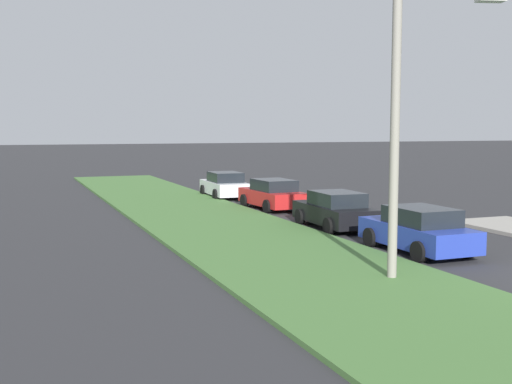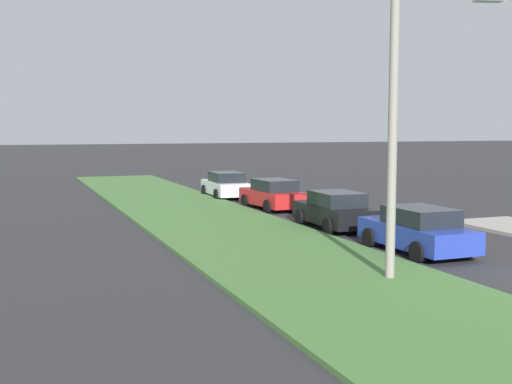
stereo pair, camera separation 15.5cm
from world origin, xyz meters
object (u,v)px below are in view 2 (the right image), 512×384
Objects in this scene: parked_car_black at (335,210)px; streetlight at (407,111)px; parked_car_red at (273,195)px; parked_car_blue at (417,230)px; parked_car_white at (226,185)px.

streetlight reaches higher than parked_car_black.
parked_car_red is 0.59× the size of streetlight.
streetlight reaches higher than parked_car_blue.
streetlight is at bearing 167.15° from parked_car_red.
parked_car_blue and parked_car_red have the same top height.
parked_car_white is at bearing 1.71° from parked_car_blue.
parked_car_red is at bearing -172.79° from parked_car_white.
parked_car_black is 12.26m from parked_car_white.
parked_car_blue and parked_car_black have the same top height.
parked_car_black is 0.58× the size of streetlight.
streetlight is (-20.72, 2.03, 3.67)m from parked_car_white.
parked_car_white is (5.77, 0.54, 0.00)m from parked_car_red.
parked_car_black is 9.58m from streetlight.
parked_car_blue and parked_car_white have the same top height.
parked_car_blue is 11.83m from parked_car_red.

